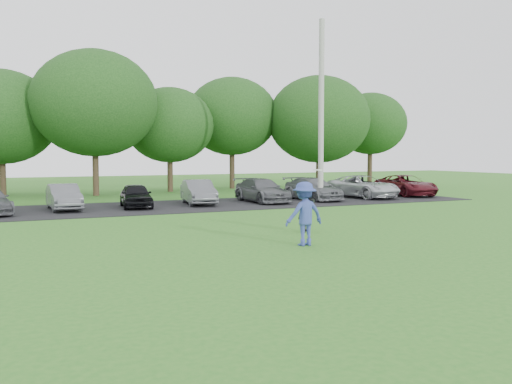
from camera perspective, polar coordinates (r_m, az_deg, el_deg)
ground at (r=15.54m, az=5.56°, el=-5.60°), size 100.00×100.00×0.00m
parking_lot at (r=27.43m, az=-8.53°, el=-1.43°), size 32.00×6.50×0.03m
utility_pole at (r=29.63m, az=6.53°, el=8.00°), size 0.28×0.28×9.33m
frisbee_player at (r=15.84m, az=4.86°, el=-2.17°), size 1.17×0.71×2.12m
camera_bystander at (r=18.56m, az=4.89°, el=-1.58°), size 0.68×0.66×1.57m
parked_cars at (r=28.26m, az=-4.28°, el=-0.00°), size 31.15×4.85×1.26m
tree_row at (r=37.18m, az=-10.75°, el=7.51°), size 42.39×9.85×8.64m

